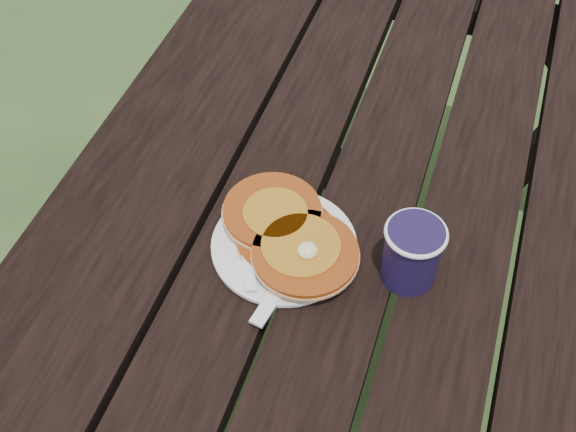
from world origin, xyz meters
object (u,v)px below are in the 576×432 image
(pancake_stack, at_px, (289,235))
(coffee_cup, at_px, (412,251))
(plate, at_px, (284,246))
(picnic_table, at_px, (354,321))

(pancake_stack, xyz_separation_m, coffee_cup, (0.18, 0.00, 0.03))
(plate, height_order, pancake_stack, pancake_stack)
(picnic_table, relative_size, pancake_stack, 8.25)
(plate, xyz_separation_m, coffee_cup, (0.18, 0.01, 0.05))
(picnic_table, bearing_deg, coffee_cup, -57.08)
(plate, distance_m, coffee_cup, 0.19)
(coffee_cup, bearing_deg, plate, -176.36)
(plate, relative_size, pancake_stack, 0.94)
(pancake_stack, height_order, coffee_cup, coffee_cup)
(picnic_table, relative_size, plate, 8.74)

